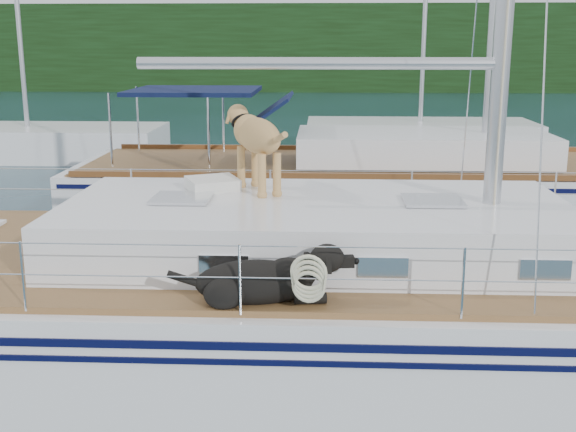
{
  "coord_description": "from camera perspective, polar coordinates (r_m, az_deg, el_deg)",
  "views": [
    {
      "loc": [
        0.85,
        -7.31,
        3.41
      ],
      "look_at": [
        0.5,
        0.2,
        1.6
      ],
      "focal_mm": 45.0,
      "sensor_mm": 36.0,
      "label": 1
    }
  ],
  "objects": [
    {
      "name": "ground",
      "position": [
        8.11,
        -3.67,
        -11.36
      ],
      "size": [
        120.0,
        120.0,
        0.0
      ],
      "primitive_type": "plane",
      "color": "black",
      "rests_on": "ground"
    },
    {
      "name": "tree_line",
      "position": [
        52.31,
        1.8,
        13.11
      ],
      "size": [
        90.0,
        3.0,
        6.0
      ],
      "primitive_type": "cube",
      "color": "black",
      "rests_on": "ground"
    },
    {
      "name": "shore_bank",
      "position": [
        53.59,
        1.81,
        10.56
      ],
      "size": [
        92.0,
        1.0,
        1.2
      ],
      "primitive_type": "cube",
      "color": "#595147",
      "rests_on": "ground"
    },
    {
      "name": "main_sailboat",
      "position": [
        7.84,
        -3.07,
        -6.88
      ],
      "size": [
        12.0,
        3.8,
        14.01
      ],
      "color": "white",
      "rests_on": "ground"
    },
    {
      "name": "neighbor_sailboat",
      "position": [
        14.28,
        6.08,
        2.24
      ],
      "size": [
        11.0,
        3.5,
        13.3
      ],
      "color": "white",
      "rests_on": "ground"
    },
    {
      "name": "bg_boat_west",
      "position": [
        23.26,
        -19.8,
        5.44
      ],
      "size": [
        8.0,
        3.0,
        11.65
      ],
      "color": "white",
      "rests_on": "ground"
    },
    {
      "name": "bg_boat_center",
      "position": [
        23.7,
        10.36,
        6.17
      ],
      "size": [
        7.2,
        3.0,
        11.65
      ],
      "color": "white",
      "rests_on": "ground"
    }
  ]
}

